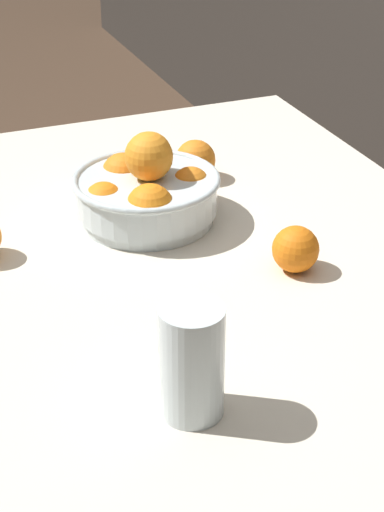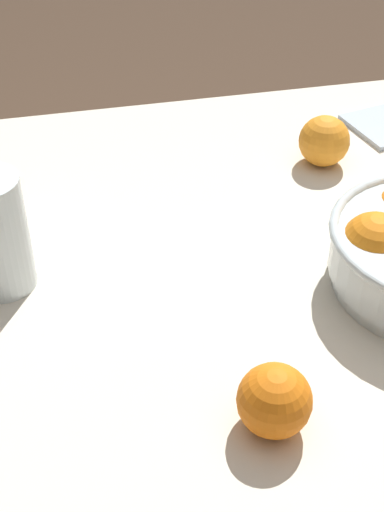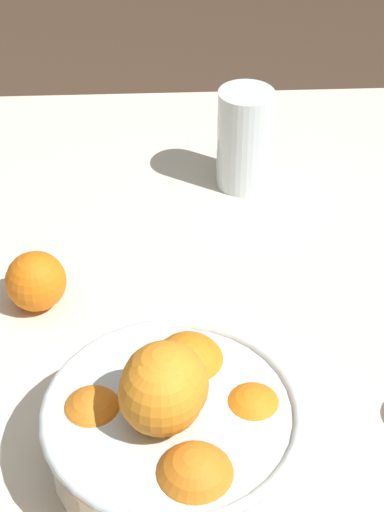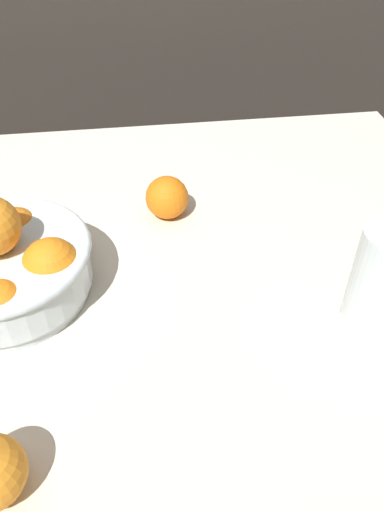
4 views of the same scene
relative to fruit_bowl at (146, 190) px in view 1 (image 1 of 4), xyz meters
name	(u,v)px [view 1 (image 1 of 4)]	position (x,y,z in m)	size (l,w,h in m)	color
dining_table	(166,293)	(0.14, -0.02, -0.12)	(1.30, 1.06, 0.71)	beige
fruit_bowl	(146,190)	(0.00, 0.00, 0.00)	(0.26, 0.26, 0.16)	silver
juice_glass	(192,366)	(0.51, -0.12, 0.01)	(0.08, 0.08, 0.15)	#F4A314
orange_loose_near_bowl	(195,160)	(-0.13, 0.15, -0.02)	(0.08, 0.08, 0.08)	orange
orange_loose_aside	(296,249)	(0.25, 0.16, -0.02)	(0.08, 0.08, 0.08)	orange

